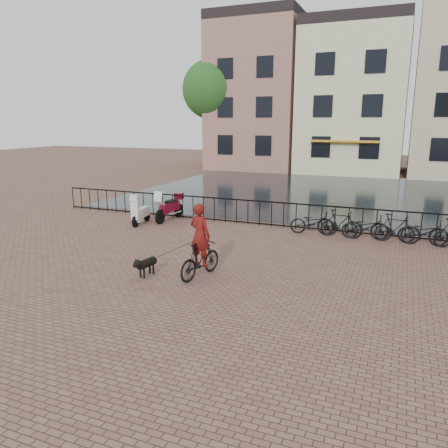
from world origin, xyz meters
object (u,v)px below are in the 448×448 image
at_px(cyclist, 200,245).
at_px(dog, 147,266).
at_px(motorcycle, 169,204).
at_px(scooter, 141,208).

bearing_deg(cyclist, dog, 31.21).
distance_m(dog, motorcycle, 6.88).
height_order(cyclist, scooter, cyclist).
bearing_deg(dog, cyclist, 26.84).
relative_size(cyclist, dog, 2.68).
bearing_deg(cyclist, scooter, -31.34).
bearing_deg(cyclist, motorcycle, -41.50).
height_order(dog, motorcycle, motorcycle).
height_order(cyclist, dog, cyclist).
bearing_deg(scooter, cyclist, -52.29).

